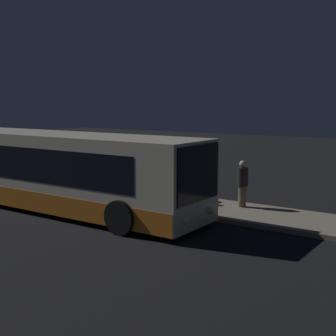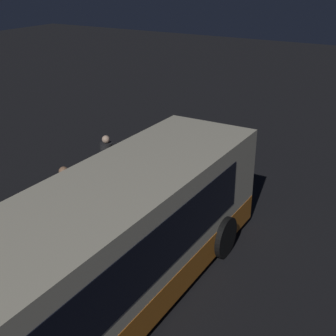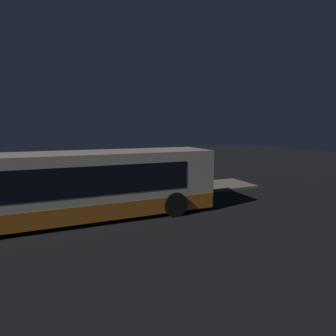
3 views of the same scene
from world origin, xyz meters
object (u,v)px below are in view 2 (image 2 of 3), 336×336
suitcase (46,216)px  trash_bin (70,198)px  passenger_with_bags (107,158)px  passenger_boarding (100,199)px  passenger_waiting (66,195)px  bus_lead (71,279)px

suitcase → trash_bin: size_ratio=1.48×
passenger_with_bags → trash_bin: passenger_with_bags is taller
passenger_boarding → trash_bin: passenger_boarding is taller
passenger_boarding → passenger_with_bags: (2.37, 1.61, 0.03)m
passenger_waiting → suitcase: bearing=-126.5°
passenger_with_bags → trash_bin: bearing=-164.6°
passenger_boarding → suitcase: (-0.76, 1.34, -0.53)m
bus_lead → passenger_waiting: bearing=43.7°
passenger_waiting → passenger_with_bags: passenger_waiting is taller
suitcase → passenger_boarding: bearing=-60.3°
bus_lead → trash_bin: (3.93, 3.64, -0.94)m
passenger_with_bags → trash_bin: (-1.91, -0.02, -0.60)m
bus_lead → passenger_with_bags: size_ratio=7.15×
bus_lead → trash_bin: bearing=42.8°
passenger_waiting → passenger_boarding: bearing=33.5°
suitcase → trash_bin: (1.23, 0.25, -0.04)m
bus_lead → suitcase: 4.43m
passenger_boarding → passenger_waiting: (-0.37, 0.90, 0.07)m
bus_lead → passenger_boarding: 4.04m
passenger_boarding → passenger_waiting: size_ratio=0.92×
passenger_with_bags → bus_lead: bearing=-133.1°
trash_bin → passenger_waiting: bearing=-140.7°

